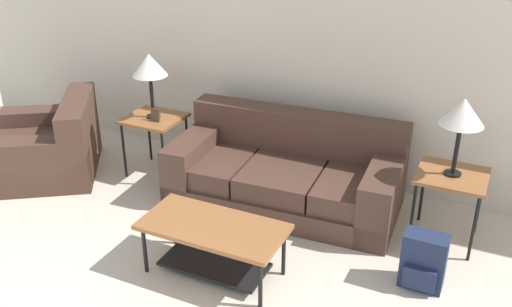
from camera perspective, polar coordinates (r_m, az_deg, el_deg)
wall_back at (r=5.62m, az=7.29°, el=9.84°), size 9.18×0.06×2.60m
couch at (r=5.42m, az=3.05°, el=-2.13°), size 2.18×1.12×0.82m
armchair at (r=6.36m, az=-19.94°, el=0.56°), size 1.46×1.49×0.80m
coffee_table at (r=4.44m, az=-4.28°, el=-8.41°), size 1.12×0.55×0.45m
side_table_left at (r=5.94m, az=-10.16°, el=3.04°), size 0.56×0.53×0.63m
side_table_right at (r=4.98m, az=18.94°, el=-2.62°), size 0.56×0.53×0.63m
table_lamp_left at (r=5.74m, az=-10.62°, el=8.60°), size 0.35×0.35×0.66m
table_lamp_right at (r=4.74m, az=19.96°, el=3.81°), size 0.35×0.35×0.66m
backpack at (r=4.54m, az=16.38°, el=-10.35°), size 0.32×0.26×0.45m
picture_frame at (r=5.79m, az=-10.03°, el=3.82°), size 0.10×0.04×0.13m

